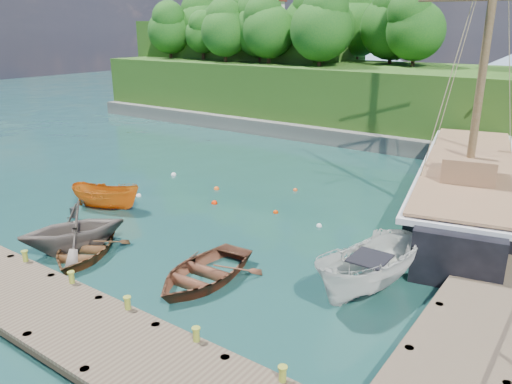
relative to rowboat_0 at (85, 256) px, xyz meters
The scene contains 20 objects.
ground 4.54m from the rowboat_0, 36.93° to the left, with size 160.00×160.00×0.00m, color #153E34.
dock_near 6.79m from the rowboat_0, 33.86° to the right, with size 20.00×3.20×1.10m.
bollard_0 2.40m from the rowboat_0, 98.95° to the right, with size 0.26×0.26×0.45m, color olive.
bollard_1 3.54m from the rowboat_0, 42.12° to the right, with size 0.26×0.26×0.45m, color olive.
bollard_2 6.11m from the rowboat_0, 22.88° to the right, with size 0.26×0.26×0.45m, color olive.
bollard_3 8.95m from the rowboat_0, 15.39° to the right, with size 0.26×0.26×0.45m, color olive.
rowboat_0 is the anchor object (origin of this frame).
rowboat_1 0.86m from the rowboat_0, behind, with size 3.81×4.41×2.32m, color #6B5F57.
rowboat_2 5.77m from the rowboat_0, 13.30° to the left, with size 3.47×4.86×1.01m, color brown.
motorboat_orange 6.00m from the rowboat_0, 132.43° to the left, with size 1.52×4.03×1.56m, color #CA6513.
cabin_boat_white 11.92m from the rowboat_0, 20.36° to the left, with size 2.06×5.47×2.11m, color beige.
schooner 19.82m from the rowboat_0, 53.96° to the left, with size 8.49×26.12×19.11m.
mooring_buoy_0 7.98m from the rowboat_0, 121.61° to the left, with size 0.30×0.30×0.30m, color white.
mooring_buoy_1 8.38m from the rowboat_0, 88.48° to the left, with size 0.34×0.34×0.34m, color #F42800.
mooring_buoy_2 9.91m from the rowboat_0, 67.41° to the left, with size 0.28×0.28×0.28m, color #D73600.
mooring_buoy_3 11.02m from the rowboat_0, 53.25° to the left, with size 0.28×0.28×0.28m, color white.
mooring_buoy_4 10.52m from the rowboat_0, 97.29° to the left, with size 0.33×0.33×0.33m, color #F25B18.
mooring_buoy_5 13.28m from the rowboat_0, 78.37° to the left, with size 0.28×0.28×0.28m, color #DB541D.
mooring_buoy_6 12.42m from the rowboat_0, 116.75° to the left, with size 0.35×0.35×0.35m, color white.
headland 35.75m from the rowboat_0, 105.18° to the left, with size 51.00×19.31×12.90m.
Camera 1 is at (13.71, -14.26, 9.36)m, focal length 35.00 mm.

